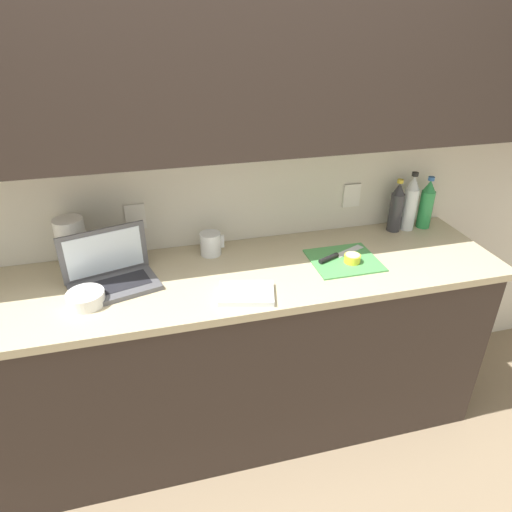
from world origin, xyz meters
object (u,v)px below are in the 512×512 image
bottle_oil_tall (410,204)px  bottle_water_clear (426,204)px  lemon_half_cut (352,258)px  laptop (110,273)px  bottle_green_soda (396,208)px  cutting_board (344,260)px  bowl_white (86,298)px  measuring_cup (210,244)px  paper_towel_roll (73,244)px  knife (334,256)px

bottle_oil_tall → bottle_water_clear: (0.10, 0.00, -0.01)m
lemon_half_cut → bottle_water_clear: bearing=27.1°
laptop → bottle_green_soda: bottle_green_soda is taller
bottle_oil_tall → cutting_board: bearing=-152.3°
lemon_half_cut → bottle_water_clear: size_ratio=0.27×
laptop → bottle_green_soda: 1.42m
laptop → bowl_white: 0.16m
cutting_board → bottle_green_soda: 0.47m
cutting_board → bottle_oil_tall: bearing=27.7°
bottle_green_soda → bottle_oil_tall: (0.08, 0.00, 0.01)m
laptop → lemon_half_cut: bearing=-20.4°
lemon_half_cut → bottle_green_soda: size_ratio=0.27×
measuring_cup → paper_towel_roll: 0.60m
laptop → bottle_green_soda: size_ratio=1.44×
bottle_green_soda → measuring_cup: (-0.96, -0.02, -0.07)m
lemon_half_cut → bowl_white: bearing=-178.2°
bottle_water_clear → laptop: bearing=-173.5°
cutting_board → bottle_water_clear: 0.62m
bowl_white → measuring_cup: bearing=28.1°
lemon_half_cut → bottle_green_soda: bottle_green_soda is taller
laptop → bottle_water_clear: (1.58, 0.18, 0.07)m
knife → measuring_cup: (-0.54, 0.19, 0.04)m
measuring_cup → bowl_white: 0.61m
bottle_oil_tall → bowl_white: 1.61m
bottle_water_clear → bowl_white: bottle_water_clear is taller
laptop → measuring_cup: laptop is taller
cutting_board → bottle_water_clear: bearing=23.5°
lemon_half_cut → paper_towel_roll: paper_towel_roll is taller
paper_towel_roll → knife: bearing=-10.4°
paper_towel_roll → cutting_board: bearing=-11.3°
knife → bottle_water_clear: 0.64m
bottle_green_soda → bottle_water_clear: bearing=0.0°
laptop → bowl_white: bearing=-141.8°
bottle_green_soda → bowl_white: bearing=-168.4°
cutting_board → lemon_half_cut: lemon_half_cut is taller
bottle_green_soda → bowl_white: size_ratio=1.90×
lemon_half_cut → bottle_oil_tall: bearing=32.1°
measuring_cup → cutting_board: bearing=-20.6°
bottle_green_soda → bottle_water_clear: bottle_green_soda is taller
cutting_board → knife: (-0.04, 0.03, 0.01)m
bottle_water_clear → bowl_white: (-1.67, -0.31, -0.10)m
laptop → measuring_cup: 0.47m
cutting_board → bottle_oil_tall: 0.53m
bottle_green_soda → measuring_cup: bottle_green_soda is taller
lemon_half_cut → bowl_white: 1.14m
laptop → bottle_water_clear: bottle_water_clear is taller
bottle_oil_tall → measuring_cup: 1.04m
cutting_board → bowl_white: 1.12m
bowl_white → paper_towel_roll: (-0.06, 0.30, 0.09)m
lemon_half_cut → bowl_white: (-1.14, -0.04, -0.00)m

